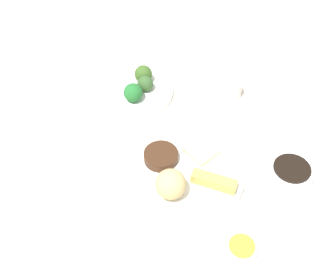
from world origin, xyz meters
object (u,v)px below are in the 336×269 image
main_plate (186,174)px  soy_sauce_bowl (290,173)px  sauce_ramekin_hot_mustard (241,249)px  broccoli_plate (135,92)px  teacup (231,88)px

main_plate → soy_sauce_bowl: 0.25m
main_plate → sauce_ramekin_hot_mustard: size_ratio=4.18×
soy_sauce_bowl → sauce_ramekin_hot_mustard: 0.24m
soy_sauce_bowl → broccoli_plate: bearing=72.0°
sauce_ramekin_hot_mustard → teacup: size_ratio=1.11×
soy_sauce_bowl → sauce_ramekin_hot_mustard: (-0.23, 0.07, -0.01)m
teacup → broccoli_plate: bearing=109.2°
broccoli_plate → soy_sauce_bowl: size_ratio=2.05×
soy_sauce_bowl → teacup: teacup is taller
soy_sauce_bowl → sauce_ramekin_hot_mustard: bearing=163.5°
broccoli_plate → teacup: teacup is taller
broccoli_plate → teacup: 0.28m
sauce_ramekin_hot_mustard → teacup: bearing=16.3°
broccoli_plate → soy_sauce_bowl: soy_sauce_bowl is taller
broccoli_plate → soy_sauce_bowl: (-0.15, -0.47, 0.01)m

